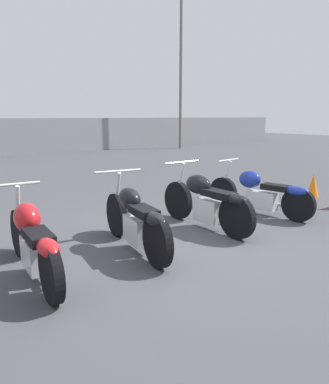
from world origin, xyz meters
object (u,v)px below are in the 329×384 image
Objects in this scene: motorcycle_slot_0 at (33,241)px; traffic_cone_far at (313,185)px; motorcycle_slot_3 at (261,193)px; motorcycle_slot_1 at (136,220)px; motorcycle_slot_2 at (207,201)px; light_pole_right at (181,51)px.

traffic_cone_far is at bearing 9.69° from motorcycle_slot_0.
motorcycle_slot_0 is 0.98× the size of motorcycle_slot_3.
motorcycle_slot_1 is at bearing -175.56° from traffic_cone_far.
motorcycle_slot_1 is at bearing 175.87° from motorcycle_slot_3.
motorcycle_slot_2 is at bearing 16.20° from motorcycle_slot_1.
motorcycle_slot_1 is 1.45m from motorcycle_slot_2.
motorcycle_slot_1 reaches higher than motorcycle_slot_3.
motorcycle_slot_1 is at bearing -172.62° from motorcycle_slot_2.
traffic_cone_far is (2.17, 0.23, -0.14)m from motorcycle_slot_3.
motorcycle_slot_3 is at bearing -174.07° from traffic_cone_far.
motorcycle_slot_2 is 1.40m from motorcycle_slot_3.
traffic_cone_far is at bearing 15.09° from motorcycle_slot_1.
motorcycle_slot_3 is 4.09× the size of traffic_cone_far.
light_pole_right reaches higher than motorcycle_slot_2.
light_pole_right is 4.37× the size of motorcycle_slot_2.
traffic_cone_far is (-5.96, -11.49, -4.88)m from light_pole_right.
motorcycle_slot_0 is 1.03× the size of motorcycle_slot_2.
motorcycle_slot_3 is at bearing 13.96° from motorcycle_slot_1.
traffic_cone_far is (6.38, 0.38, -0.16)m from motorcycle_slot_0.
motorcycle_slot_0 is 6.40m from traffic_cone_far.
motorcycle_slot_1 is 3.81× the size of traffic_cone_far.
light_pole_right reaches higher than traffic_cone_far.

